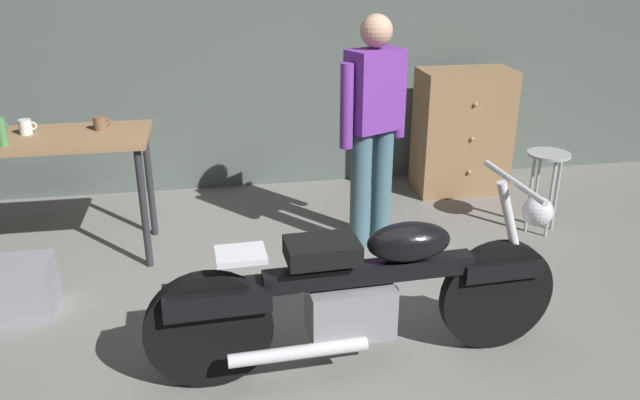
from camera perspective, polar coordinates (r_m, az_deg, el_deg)
ground_plane at (r=3.54m, az=1.44°, el=-14.16°), size 12.00×12.00×0.00m
back_wall at (r=5.64m, az=-4.15°, el=16.63°), size 8.00×0.12×3.10m
workbench at (r=4.65m, az=-23.12°, el=4.05°), size 1.30×0.64×0.90m
motorcycle at (r=3.26m, az=3.96°, el=-8.15°), size 2.19×0.60×1.00m
person_standing at (r=4.46m, az=4.86°, el=6.94°), size 0.52×0.36×1.67m
shop_stool at (r=5.08m, az=19.86°, el=2.52°), size 0.32×0.32×0.64m
wooden_dresser at (r=5.74m, az=12.76°, el=6.06°), size 0.80×0.47×1.10m
storage_bin at (r=4.25m, az=-25.90°, el=-7.22°), size 0.44×0.32×0.34m
mug_brown_stoneware at (r=4.63m, az=-19.30°, el=6.59°), size 0.12×0.09×0.09m
mug_white_ceramic at (r=4.70m, az=-25.13°, el=6.02°), size 0.12×0.08×0.10m
bottle at (r=4.49m, az=-26.94°, el=5.61°), size 0.06×0.06×0.24m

